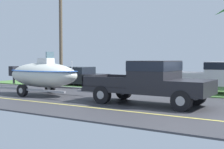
# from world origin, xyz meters

# --- Properties ---
(ground) EXTENTS (36.00, 22.00, 0.11)m
(ground) POSITION_xyz_m (0.00, 8.38, -0.01)
(ground) COLOR #38383D
(pickup_truck_towing) EXTENTS (5.72, 2.17, 1.89)m
(pickup_truck_towing) POSITION_xyz_m (-1.05, 0.22, 1.05)
(pickup_truck_towing) COLOR black
(pickup_truck_towing) RESTS_ON ground
(boat_on_trailer) EXTENTS (5.85, 2.28, 2.34)m
(boat_on_trailer) POSITION_xyz_m (-7.64, 0.22, 1.11)
(boat_on_trailer) COLOR gray
(boat_on_trailer) RESTS_ON ground
(parked_pickup_background) EXTENTS (5.48, 2.17, 1.82)m
(parked_pickup_background) POSITION_xyz_m (0.50, 5.81, 1.02)
(parked_pickup_background) COLOR silver
(parked_pickup_background) RESTS_ON ground
(parked_sedan_near) EXTENTS (4.63, 1.86, 1.38)m
(parked_sedan_near) POSITION_xyz_m (-9.96, 5.98, 0.67)
(parked_sedan_near) COLOR black
(parked_sedan_near) RESTS_ON ground
(utility_pole) EXTENTS (0.24, 1.80, 7.41)m
(utility_pole) POSITION_xyz_m (-10.57, 4.94, 3.86)
(utility_pole) COLOR brown
(utility_pole) RESTS_ON ground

